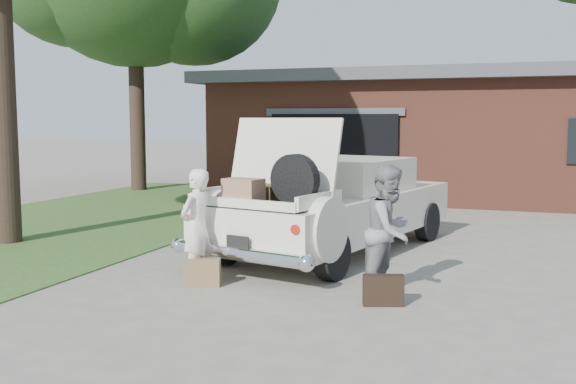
% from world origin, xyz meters
% --- Properties ---
extents(ground, '(90.00, 90.00, 0.00)m').
position_xyz_m(ground, '(0.00, 0.00, 0.00)').
color(ground, gray).
rests_on(ground, ground).
extents(grass_strip, '(6.00, 16.00, 0.02)m').
position_xyz_m(grass_strip, '(-5.50, 3.00, 0.01)').
color(grass_strip, '#2D4C1E').
rests_on(grass_strip, ground).
extents(house, '(12.80, 7.80, 3.30)m').
position_xyz_m(house, '(0.98, 11.47, 1.67)').
color(house, brown).
rests_on(house, ground).
extents(sedan, '(3.03, 5.43, 2.10)m').
position_xyz_m(sedan, '(0.21, 2.12, 0.75)').
color(sedan, silver).
rests_on(sedan, ground).
extents(woman_left, '(0.43, 0.58, 1.46)m').
position_xyz_m(woman_left, '(-0.87, -0.41, 0.73)').
color(woman_left, white).
rests_on(woman_left, ground).
extents(woman_right, '(0.77, 0.89, 1.55)m').
position_xyz_m(woman_right, '(1.56, -0.17, 0.78)').
color(woman_right, gray).
rests_on(woman_right, ground).
extents(suitcase_left, '(0.48, 0.27, 0.35)m').
position_xyz_m(suitcase_left, '(-0.73, -0.53, 0.18)').
color(suitcase_left, olive).
rests_on(suitcase_left, ground).
extents(suitcase_right, '(0.48, 0.29, 0.35)m').
position_xyz_m(suitcase_right, '(1.59, -0.63, 0.18)').
color(suitcase_right, black).
rests_on(suitcase_right, ground).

